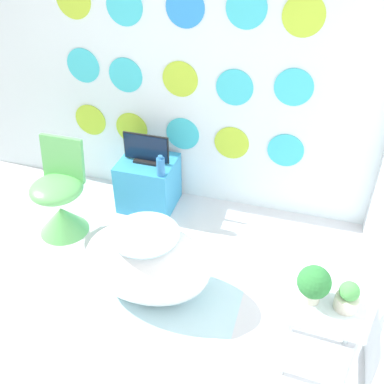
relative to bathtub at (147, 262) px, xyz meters
name	(u,v)px	position (x,y,z in m)	size (l,w,h in m)	color
ground_plane	(82,382)	(-0.13, -0.78, -0.28)	(12.00, 12.00, 0.00)	silver
wall_back_dotted	(183,56)	(-0.13, 1.24, 1.01)	(4.21, 0.05, 2.60)	white
rug	(150,306)	(0.06, -0.13, -0.28)	(1.20, 0.99, 0.01)	silver
bathtub	(147,262)	(0.00, 0.00, 0.00)	(0.89, 0.56, 0.56)	white
chair	(60,204)	(-0.92, 0.44, -0.01)	(0.42, 0.42, 0.79)	#66C166
tv_cabinet	(148,183)	(-0.37, 0.97, -0.06)	(0.47, 0.43, 0.45)	#389ED6
tv	(146,150)	(-0.37, 0.97, 0.28)	(0.40, 0.12, 0.25)	black
vase	(161,166)	(-0.18, 0.81, 0.25)	(0.07, 0.07, 0.18)	#2D72B7
side_table	(324,316)	(1.18, -0.22, 0.11)	(0.42, 0.38, 0.49)	silver
potted_plant_left	(314,283)	(1.08, -0.20, 0.33)	(0.19, 0.19, 0.23)	beige
potted_plant_right	(348,297)	(1.27, -0.20, 0.29)	(0.13, 0.13, 0.19)	beige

